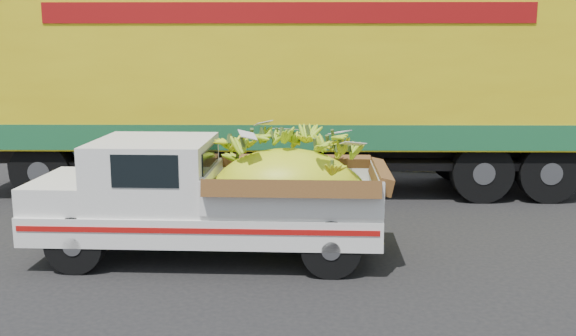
# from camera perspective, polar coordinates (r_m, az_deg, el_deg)

# --- Properties ---
(ground) EXTENTS (100.00, 100.00, 0.00)m
(ground) POSITION_cam_1_polar(r_m,az_deg,el_deg) (9.42, -8.63, -6.60)
(ground) COLOR black
(ground) RESTS_ON ground
(curb) EXTENTS (60.00, 0.25, 0.15)m
(curb) POSITION_cam_1_polar(r_m,az_deg,el_deg) (15.20, -0.66, 0.48)
(curb) COLOR gray
(curb) RESTS_ON ground
(sidewalk) EXTENTS (60.00, 4.00, 0.14)m
(sidewalk) POSITION_cam_1_polar(r_m,az_deg,el_deg) (17.23, 0.80, 1.69)
(sidewalk) COLOR gray
(sidewalk) RESTS_ON ground
(building_left) EXTENTS (18.00, 6.00, 5.00)m
(building_left) POSITION_cam_1_polar(r_m,az_deg,el_deg) (25.22, -15.00, 9.76)
(building_left) COLOR gray
(building_left) RESTS_ON ground
(pickup_truck) EXTENTS (4.73, 2.32, 1.59)m
(pickup_truck) POSITION_cam_1_polar(r_m,az_deg,el_deg) (8.52, -4.84, -2.42)
(pickup_truck) COLOR black
(pickup_truck) RESTS_ON ground
(semi_trailer) EXTENTS (12.08, 4.68, 3.80)m
(semi_trailer) POSITION_cam_1_polar(r_m,az_deg,el_deg) (12.43, 0.22, 7.68)
(semi_trailer) COLOR black
(semi_trailer) RESTS_ON ground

